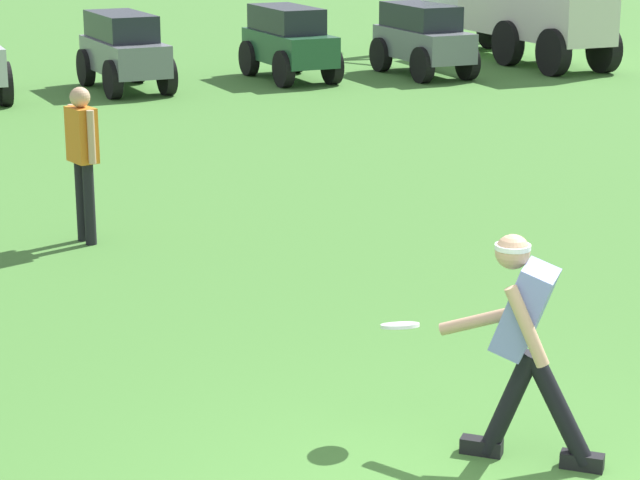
# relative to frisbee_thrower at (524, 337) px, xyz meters

# --- Properties ---
(frisbee_thrower) EXTENTS (0.75, 0.93, 1.43)m
(frisbee_thrower) POSITION_rel_frisbee_thrower_xyz_m (0.00, 0.00, 0.00)
(frisbee_thrower) COLOR black
(frisbee_thrower) RESTS_ON ground_plane
(frisbee_in_flight) EXTENTS (0.29, 0.29, 0.08)m
(frisbee_in_flight) POSITION_rel_frisbee_thrower_xyz_m (-0.48, 0.70, -0.09)
(frisbee_in_flight) COLOR white
(teammate_near_sideline) EXTENTS (0.27, 0.50, 1.56)m
(teammate_near_sideline) POSITION_rel_frisbee_thrower_xyz_m (-1.41, 5.93, 0.14)
(teammate_near_sideline) COLOR black
(teammate_near_sideline) RESTS_ON ground_plane
(parked_car_slot_d) EXTENTS (1.28, 2.45, 1.34)m
(parked_car_slot_d) POSITION_rel_frisbee_thrower_xyz_m (1.33, 15.59, -0.08)
(parked_car_slot_d) COLOR slate
(parked_car_slot_d) RESTS_ON ground_plane
(parked_car_slot_e) EXTENTS (1.24, 2.44, 1.34)m
(parked_car_slot_e) POSITION_rel_frisbee_thrower_xyz_m (4.47, 15.69, -0.08)
(parked_car_slot_e) COLOR #235133
(parked_car_slot_e) RESTS_ON ground_plane
(parked_car_slot_f) EXTENTS (1.22, 2.43, 1.34)m
(parked_car_slot_f) POSITION_rel_frisbee_thrower_xyz_m (7.02, 15.24, -0.08)
(parked_car_slot_f) COLOR slate
(parked_car_slot_f) RESTS_ON ground_plane
(box_truck) EXTENTS (1.46, 5.92, 2.20)m
(box_truck) POSITION_rel_frisbee_thrower_xyz_m (9.82, 16.44, 0.43)
(box_truck) COLOR silver
(box_truck) RESTS_ON ground_plane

